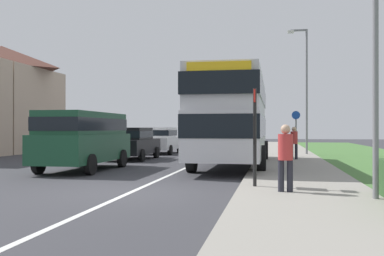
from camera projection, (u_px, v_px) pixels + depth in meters
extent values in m
plane|color=#38383D|center=(131.00, 192.00, 10.92)|extent=(120.00, 120.00, 0.00)
cube|color=silver|center=(191.00, 166.00, 18.79)|extent=(0.14, 60.00, 0.01)
cube|color=gray|center=(294.00, 170.00, 16.06)|extent=(3.20, 68.00, 0.12)
cube|color=#BCBCC1|center=(233.00, 135.00, 18.44)|extent=(2.50, 10.01, 1.65)
cube|color=#BCBCC1|center=(233.00, 96.00, 18.44)|extent=(2.45, 9.81, 1.55)
cube|color=black|center=(233.00, 127.00, 18.44)|extent=(2.52, 10.06, 0.76)
cube|color=black|center=(233.00, 95.00, 18.44)|extent=(2.52, 10.06, 0.72)
cube|color=gold|center=(219.00, 69.00, 13.57)|extent=(2.00, 0.08, 0.44)
cylinder|color=black|center=(213.00, 151.00, 21.71)|extent=(0.30, 1.00, 1.00)
cylinder|color=black|center=(265.00, 151.00, 21.26)|extent=(0.30, 1.00, 1.00)
cylinder|color=black|center=(192.00, 158.00, 15.96)|extent=(0.30, 1.00, 1.00)
cylinder|color=black|center=(262.00, 159.00, 15.50)|extent=(0.30, 1.00, 1.00)
cube|color=#19472D|center=(84.00, 148.00, 16.69)|extent=(1.95, 5.14, 1.01)
cube|color=#19472D|center=(84.00, 123.00, 16.70)|extent=(1.72, 4.73, 0.82)
cube|color=black|center=(84.00, 124.00, 16.70)|extent=(1.75, 4.78, 0.46)
cylinder|color=black|center=(79.00, 158.00, 18.43)|extent=(0.20, 0.72, 0.72)
cylinder|color=black|center=(122.00, 158.00, 18.09)|extent=(0.20, 0.72, 0.72)
cylinder|color=black|center=(39.00, 164.00, 15.30)|extent=(0.20, 0.72, 0.72)
cylinder|color=black|center=(90.00, 165.00, 14.95)|extent=(0.20, 0.72, 0.72)
cube|color=black|center=(133.00, 146.00, 22.67)|extent=(1.83, 4.34, 0.73)
cube|color=black|center=(131.00, 134.00, 22.46)|extent=(1.61, 2.39, 0.60)
cube|color=black|center=(131.00, 134.00, 22.46)|extent=(1.65, 2.41, 0.34)
cylinder|color=black|center=(125.00, 152.00, 24.15)|extent=(0.20, 0.60, 0.60)
cylinder|color=black|center=(156.00, 152.00, 23.83)|extent=(0.20, 0.60, 0.60)
cylinder|color=black|center=(106.00, 155.00, 21.51)|extent=(0.20, 0.60, 0.60)
cylinder|color=black|center=(142.00, 155.00, 21.18)|extent=(0.20, 0.60, 0.60)
cube|color=silver|center=(162.00, 143.00, 28.08)|extent=(1.72, 4.28, 0.75)
cube|color=silver|center=(161.00, 132.00, 27.88)|extent=(1.51, 2.35, 0.61)
cube|color=black|center=(161.00, 133.00, 27.88)|extent=(1.54, 2.38, 0.34)
cylinder|color=black|center=(155.00, 148.00, 29.54)|extent=(0.20, 0.60, 0.60)
cylinder|color=black|center=(179.00, 148.00, 29.24)|extent=(0.20, 0.60, 0.60)
cylinder|color=black|center=(143.00, 150.00, 26.93)|extent=(0.20, 0.60, 0.60)
cylinder|color=black|center=(170.00, 150.00, 26.63)|extent=(0.20, 0.60, 0.60)
cylinder|color=#23232D|center=(281.00, 178.00, 10.19)|extent=(0.14, 0.14, 0.85)
cylinder|color=#23232D|center=(290.00, 179.00, 10.15)|extent=(0.14, 0.14, 0.85)
cylinder|color=#BF3333|center=(285.00, 147.00, 10.17)|extent=(0.34, 0.34, 0.60)
sphere|color=tan|center=(285.00, 129.00, 10.17)|extent=(0.22, 0.22, 0.22)
cylinder|color=#23232D|center=(292.00, 153.00, 21.16)|extent=(0.14, 0.14, 0.85)
cylinder|color=#23232D|center=(296.00, 153.00, 21.12)|extent=(0.14, 0.14, 0.85)
cylinder|color=#BF3333|center=(294.00, 138.00, 21.14)|extent=(0.34, 0.34, 0.60)
sphere|color=tan|center=(294.00, 129.00, 21.14)|extent=(0.22, 0.22, 0.22)
cylinder|color=black|center=(255.00, 140.00, 11.16)|extent=(0.09, 0.09, 2.60)
cube|color=red|center=(255.00, 96.00, 11.16)|extent=(0.04, 0.44, 0.32)
cube|color=black|center=(255.00, 130.00, 11.18)|extent=(0.06, 0.52, 0.68)
cylinder|color=slate|center=(296.00, 139.00, 23.37)|extent=(0.08, 0.08, 2.10)
cylinder|color=blue|center=(296.00, 115.00, 23.37)|extent=(0.44, 0.03, 0.44)
cylinder|color=slate|center=(375.00, 12.00, 9.17)|extent=(0.12, 0.12, 7.98)
cylinder|color=slate|center=(307.00, 93.00, 25.56)|extent=(0.12, 0.12, 7.35)
cube|color=slate|center=(299.00, 30.00, 25.65)|extent=(0.90, 0.10, 0.10)
cube|color=silver|center=(291.00, 32.00, 25.73)|extent=(0.36, 0.20, 0.14)
cube|color=#C1A88E|center=(1.00, 111.00, 30.22)|extent=(6.15, 6.64, 5.63)
pyramid|color=brown|center=(1.00, 58.00, 30.23)|extent=(6.15, 6.64, 1.64)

